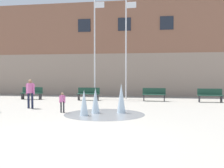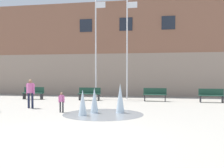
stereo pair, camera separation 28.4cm
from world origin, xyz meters
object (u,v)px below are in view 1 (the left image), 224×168
(adult_near_bench, at_px, (30,91))
(flagpole_right, at_px, (126,45))
(park_bench_far_right, at_px, (210,95))
(child_with_pink_shirt, at_px, (62,101))
(park_bench_near_trashcan, at_px, (154,94))
(flagpole_left, at_px, (95,45))
(park_bench_under_left_flagpole, at_px, (88,94))
(park_bench_left_of_flagpoles, at_px, (32,93))

(adult_near_bench, bearing_deg, flagpole_right, 4.86)
(park_bench_far_right, relative_size, adult_near_bench, 1.01)
(child_with_pink_shirt, xyz_separation_m, flagpole_right, (2.35, 7.32, 3.47))
(park_bench_near_trashcan, height_order, child_with_pink_shirt, child_with_pink_shirt)
(park_bench_far_right, xyz_separation_m, flagpole_right, (-5.75, 1.23, 3.57))
(park_bench_near_trashcan, relative_size, flagpole_left, 0.21)
(park_bench_under_left_flagpole, height_order, flagpole_left, flagpole_left)
(child_with_pink_shirt, bearing_deg, park_bench_far_right, -51.97)
(park_bench_under_left_flagpole, bearing_deg, flagpole_right, 24.37)
(park_bench_left_of_flagpoles, xyz_separation_m, park_bench_near_trashcan, (9.05, 0.09, 0.00))
(adult_near_bench, xyz_separation_m, flagpole_right, (4.63, 6.09, 3.12))
(park_bench_left_of_flagpoles, height_order, park_bench_under_left_flagpole, same)
(park_bench_left_of_flagpoles, relative_size, park_bench_under_left_flagpole, 1.00)
(flagpole_right, bearing_deg, adult_near_bench, -127.28)
(child_with_pink_shirt, bearing_deg, park_bench_near_trashcan, -34.01)
(park_bench_left_of_flagpoles, distance_m, adult_near_bench, 5.50)
(park_bench_near_trashcan, bearing_deg, flagpole_right, 153.01)
(park_bench_far_right, height_order, adult_near_bench, adult_near_bench)
(park_bench_near_trashcan, distance_m, child_with_pink_shirt, 7.67)
(adult_near_bench, height_order, flagpole_right, flagpole_right)
(park_bench_left_of_flagpoles, distance_m, park_bench_near_trashcan, 9.05)
(park_bench_under_left_flagpole, relative_size, flagpole_left, 0.21)
(park_bench_near_trashcan, relative_size, adult_near_bench, 1.01)
(park_bench_far_right, distance_m, flagpole_left, 9.00)
(park_bench_under_left_flagpole, relative_size, adult_near_bench, 1.01)
(park_bench_left_of_flagpoles, relative_size, park_bench_far_right, 1.00)
(flagpole_right, bearing_deg, flagpole_left, -180.00)
(adult_near_bench, relative_size, flagpole_right, 0.21)
(park_bench_near_trashcan, xyz_separation_m, adult_near_bench, (-6.69, -5.04, 0.45))
(child_with_pink_shirt, relative_size, flagpole_right, 0.13)
(child_with_pink_shirt, height_order, flagpole_right, flagpole_right)
(park_bench_far_right, relative_size, child_with_pink_shirt, 1.62)
(park_bench_left_of_flagpoles, relative_size, child_with_pink_shirt, 1.62)
(park_bench_under_left_flagpole, xyz_separation_m, flagpole_left, (0.22, 1.18, 3.63))
(park_bench_under_left_flagpole, bearing_deg, child_with_pink_shirt, -87.57)
(park_bench_left_of_flagpoles, bearing_deg, flagpole_right, 9.27)
(park_bench_far_right, xyz_separation_m, child_with_pink_shirt, (-8.10, -6.09, 0.10))
(park_bench_far_right, bearing_deg, flagpole_right, 167.94)
(park_bench_under_left_flagpole, height_order, park_bench_far_right, same)
(park_bench_near_trashcan, distance_m, adult_near_bench, 8.39)
(park_bench_left_of_flagpoles, height_order, child_with_pink_shirt, child_with_pink_shirt)
(adult_near_bench, distance_m, child_with_pink_shirt, 2.62)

